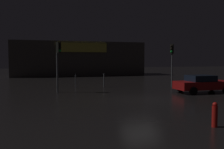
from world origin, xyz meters
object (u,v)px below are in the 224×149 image
Objects in this scene: store_building at (79,59)px; car_near at (202,84)px; traffic_signal_opposite at (58,56)px; fire_hydrant at (215,115)px; traffic_signal_main at (172,55)px.

car_near is (5.92, -24.21, -2.00)m from store_building.
traffic_signal_opposite is 4.07× the size of fire_hydrant.
store_building is at bearing 106.40° from traffic_signal_main.
traffic_signal_main reaches higher than traffic_signal_opposite.
traffic_signal_opposite is at bearing -103.64° from store_building.
traffic_signal_main reaches higher than car_near.
traffic_signal_opposite reaches higher than car_near.
store_building is 5.09× the size of traffic_signal_main.
fire_hydrant is at bearing -89.92° from store_building.
traffic_signal_main is at bearing 4.85° from traffic_signal_opposite.
store_building is 20.55m from traffic_signal_main.
traffic_signal_opposite is 13.33m from fire_hydrant.
store_building is 21.15× the size of fire_hydrant.
traffic_signal_main is (5.80, -19.71, 0.36)m from store_building.
traffic_signal_main is 5.08m from car_near.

